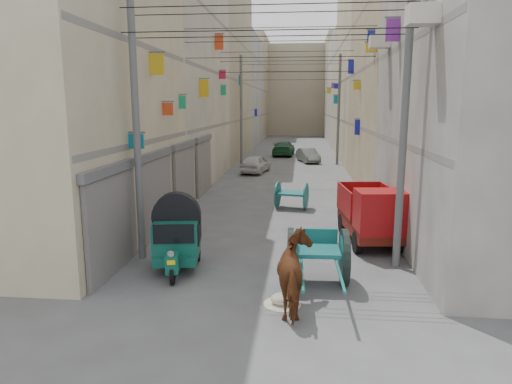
# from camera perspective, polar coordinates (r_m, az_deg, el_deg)

# --- Properties ---
(building_row_left) EXTENTS (8.00, 62.00, 14.00)m
(building_row_left) POSITION_cam_1_polar(r_m,az_deg,el_deg) (41.45, -6.94, 13.60)
(building_row_left) COLOR #C3B793
(building_row_left) RESTS_ON ground
(building_row_right) EXTENTS (8.00, 62.00, 14.00)m
(building_row_right) POSITION_cam_1_polar(r_m,az_deg,el_deg) (41.08, 16.03, 13.29)
(building_row_right) COLOR #A5A19A
(building_row_right) RESTS_ON ground
(end_cap_building) EXTENTS (22.00, 10.00, 13.00)m
(end_cap_building) POSITION_cam_1_polar(r_m,az_deg,el_deg) (72.33, 5.10, 12.43)
(end_cap_building) COLOR gray
(end_cap_building) RESTS_ON ground
(shutters_left) EXTENTS (0.18, 14.40, 2.88)m
(shutters_left) POSITION_cam_1_polar(r_m,az_deg,el_deg) (17.61, -10.43, 1.21)
(shutters_left) COLOR #49494E
(shutters_left) RESTS_ON ground
(signboards) EXTENTS (8.22, 40.52, 5.67)m
(signboards) POSITION_cam_1_polar(r_m,az_deg,el_deg) (27.99, 3.79, 8.84)
(signboards) COLOR #161B9B
(signboards) RESTS_ON ground
(utility_poles) EXTENTS (7.40, 22.20, 8.00)m
(utility_poles) POSITION_cam_1_polar(r_m,az_deg,el_deg) (23.32, 3.43, 9.86)
(utility_poles) COLOR #555558
(utility_poles) RESTS_ON ground
(overhead_cables) EXTENTS (7.40, 22.52, 1.12)m
(overhead_cables) POSITION_cam_1_polar(r_m,az_deg,el_deg) (20.86, 3.21, 17.37)
(overhead_cables) COLOR black
(overhead_cables) RESTS_ON ground
(auto_rickshaw) EXTENTS (1.53, 2.34, 1.60)m
(auto_rickshaw) POSITION_cam_1_polar(r_m,az_deg,el_deg) (12.50, -9.82, -5.29)
(auto_rickshaw) COLOR black
(auto_rickshaw) RESTS_ON ground
(tonga_cart) EXTENTS (1.54, 3.16, 1.41)m
(tonga_cart) POSITION_cam_1_polar(r_m,az_deg,el_deg) (11.39, 7.66, -7.91)
(tonga_cart) COLOR black
(tonga_cart) RESTS_ON ground
(mini_truck) EXTENTS (1.89, 3.55, 1.92)m
(mini_truck) POSITION_cam_1_polar(r_m,az_deg,el_deg) (14.74, 14.51, -3.10)
(mini_truck) COLOR black
(mini_truck) RESTS_ON ground
(second_cart) EXTENTS (1.48, 1.36, 1.15)m
(second_cart) POSITION_cam_1_polar(r_m,az_deg,el_deg) (19.54, 4.48, -0.34)
(second_cart) COLOR #145756
(second_cart) RESTS_ON ground
(feed_sack) EXTENTS (0.52, 0.42, 0.26)m
(feed_sack) POSITION_cam_1_polar(r_m,az_deg,el_deg) (10.43, 3.30, -13.21)
(feed_sack) COLOR #BFB69F
(feed_sack) RESTS_ON ground
(horse) EXTENTS (1.12, 2.04, 1.64)m
(horse) POSITION_cam_1_polar(r_m,az_deg,el_deg) (9.95, 5.24, -10.16)
(horse) COLOR brown
(horse) RESTS_ON ground
(distant_car_white) EXTENTS (1.99, 3.65, 1.18)m
(distant_car_white) POSITION_cam_1_polar(r_m,az_deg,el_deg) (29.96, -0.06, 3.54)
(distant_car_white) COLOR silver
(distant_car_white) RESTS_ON ground
(distant_car_grey) EXTENTS (1.98, 3.47, 1.08)m
(distant_car_grey) POSITION_cam_1_polar(r_m,az_deg,el_deg) (35.77, 6.52, 4.57)
(distant_car_grey) COLOR #575C5A
(distant_car_grey) RESTS_ON ground
(distant_car_green) EXTENTS (1.94, 4.42, 1.26)m
(distant_car_green) POSITION_cam_1_polar(r_m,az_deg,el_deg) (40.44, 3.49, 5.46)
(distant_car_green) COLOR #1A4C2B
(distant_car_green) RESTS_ON ground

